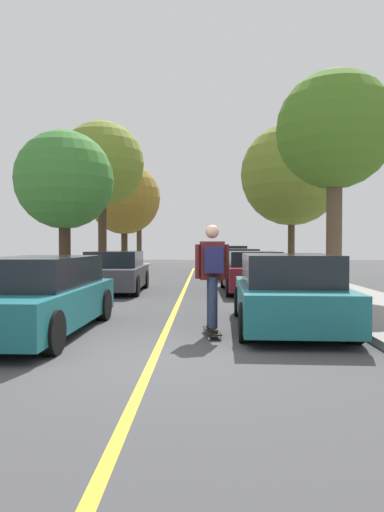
# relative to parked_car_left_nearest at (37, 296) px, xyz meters

# --- Properties ---
(ground) EXTENTS (80.00, 80.00, 0.00)m
(ground) POSITION_rel_parked_car_left_nearest_xyz_m (2.25, -1.56, -0.66)
(ground) COLOR #424244
(center_line) EXTENTS (0.12, 39.20, 0.01)m
(center_line) POSITION_rel_parked_car_left_nearest_xyz_m (2.25, 2.44, -0.66)
(center_line) COLOR gold
(center_line) RESTS_ON ground
(parked_car_left_nearest) EXTENTS (1.96, 4.45, 1.34)m
(parked_car_left_nearest) POSITION_rel_parked_car_left_nearest_xyz_m (0.00, 0.00, 0.00)
(parked_car_left_nearest) COLOR #196066
(parked_car_left_nearest) RESTS_ON ground
(parked_car_left_near) EXTENTS (1.99, 4.11, 1.33)m
(parked_car_left_near) POSITION_rel_parked_car_left_nearest_xyz_m (-0.00, 7.10, -0.02)
(parked_car_left_near) COLOR #38383D
(parked_car_left_near) RESTS_ON ground
(parked_car_right_nearest) EXTENTS (2.04, 4.16, 1.38)m
(parked_car_right_nearest) POSITION_rel_parked_car_left_nearest_xyz_m (4.50, 0.66, 0.01)
(parked_car_right_nearest) COLOR #196066
(parked_car_right_nearest) RESTS_ON ground
(parked_car_right_near) EXTENTS (1.96, 4.26, 1.33)m
(parked_car_right_near) POSITION_rel_parked_car_left_nearest_xyz_m (4.50, 7.14, -0.01)
(parked_car_right_near) COLOR maroon
(parked_car_right_near) RESTS_ON ground
(parked_car_right_far) EXTENTS (2.01, 4.30, 1.35)m
(parked_car_right_far) POSITION_rel_parked_car_left_nearest_xyz_m (4.50, 13.38, -0.00)
(parked_car_right_far) COLOR #1E5B33
(parked_car_right_far) RESTS_ON ground
(parked_car_right_farthest) EXTENTS (1.90, 4.13, 1.47)m
(parked_car_right_farthest) POSITION_rel_parked_car_left_nearest_xyz_m (4.50, 18.96, 0.06)
(parked_car_right_farthest) COLOR maroon
(parked_car_right_farthest) RESTS_ON ground
(street_tree_left_nearest) EXTENTS (3.53, 3.53, 5.50)m
(street_tree_left_nearest) POSITION_rel_parked_car_left_nearest_xyz_m (-2.10, 8.58, 3.19)
(street_tree_left_nearest) COLOR #3D2D1E
(street_tree_left_nearest) RESTS_ON sidewalk_left
(street_tree_left_near) EXTENTS (4.13, 4.13, 7.45)m
(street_tree_left_near) POSITION_rel_parked_car_left_nearest_xyz_m (-2.10, 14.75, 4.83)
(street_tree_left_near) COLOR #3D2D1E
(street_tree_left_near) RESTS_ON sidewalk_left
(street_tree_left_far) EXTENTS (4.52, 4.52, 6.58)m
(street_tree_left_far) POSITION_rel_parked_car_left_nearest_xyz_m (-2.10, 21.03, 3.78)
(street_tree_left_far) COLOR #3D2D1E
(street_tree_left_far) RESTS_ON sidewalk_left
(street_tree_left_farthest) EXTENTS (3.13, 3.13, 6.62)m
(street_tree_left_farthest) POSITION_rel_parked_car_left_nearest_xyz_m (-2.10, 27.62, 4.47)
(street_tree_left_farthest) COLOR #3D2D1E
(street_tree_left_farthest) RESTS_ON sidewalk_left
(street_tree_right_nearest) EXTENTS (3.29, 3.29, 6.28)m
(street_tree_right_nearest) POSITION_rel_parked_car_left_nearest_xyz_m (6.60, 5.18, 4.06)
(street_tree_right_nearest) COLOR brown
(street_tree_right_nearest) RESTS_ON sidewalk_right
(street_tree_right_near) EXTENTS (4.27, 4.27, 6.48)m
(street_tree_right_near) POSITION_rel_parked_car_left_nearest_xyz_m (6.60, 11.64, 3.82)
(street_tree_right_near) COLOR #4C3823
(street_tree_right_near) RESTS_ON sidewalk_right
(skateboard) EXTENTS (0.32, 0.86, 0.10)m
(skateboard) POSITION_rel_parked_car_left_nearest_xyz_m (3.07, -0.17, -0.58)
(skateboard) COLOR black
(skateboard) RESTS_ON ground
(skateboarder) EXTENTS (0.59, 0.71, 1.79)m
(skateboarder) POSITION_rel_parked_car_left_nearest_xyz_m (3.07, -0.20, 0.46)
(skateboarder) COLOR black
(skateboarder) RESTS_ON skateboard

